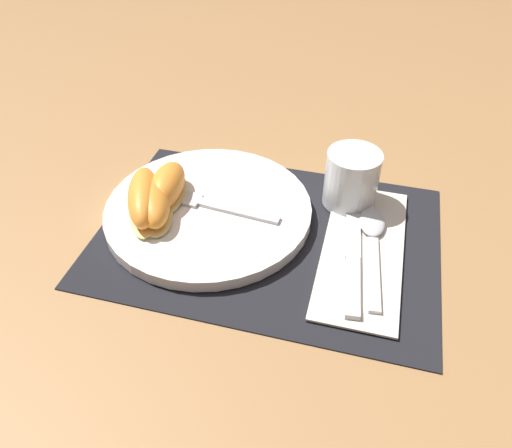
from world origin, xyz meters
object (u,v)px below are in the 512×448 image
object	(u,v)px
spoon	(372,234)
citrus_wedge_0	(167,187)
citrus_wedge_2	(153,203)
knife	(353,249)
citrus_wedge_1	(144,199)
plate	(209,210)
juice_glass	(351,182)
fork	(205,203)

from	to	relation	value
spoon	citrus_wedge_0	bearing A→B (deg)	-178.52
citrus_wedge_2	spoon	bearing A→B (deg)	8.45
knife	citrus_wedge_1	size ratio (longest dim) A/B	1.79
citrus_wedge_0	citrus_wedge_2	distance (m)	0.03
plate	juice_glass	xyz separation A→B (m)	(0.18, 0.08, 0.03)
plate	juice_glass	size ratio (longest dim) A/B	3.50
plate	citrus_wedge_2	size ratio (longest dim) A/B	2.37
plate	juice_glass	bearing A→B (deg)	23.37
citrus_wedge_1	spoon	bearing A→B (deg)	7.67
knife	citrus_wedge_2	size ratio (longest dim) A/B	1.99
plate	fork	distance (m)	0.01
plate	citrus_wedge_1	size ratio (longest dim) A/B	2.14
plate	citrus_wedge_1	bearing A→B (deg)	-158.53
citrus_wedge_2	citrus_wedge_1	bearing A→B (deg)	170.49
plate	knife	size ratio (longest dim) A/B	1.20
knife	fork	world-z (taller)	fork
citrus_wedge_1	citrus_wedge_2	bearing A→B (deg)	-9.51
fork	citrus_wedge_0	xyz separation A→B (m)	(-0.05, 0.00, 0.02)
fork	citrus_wedge_1	size ratio (longest dim) A/B	1.41
fork	juice_glass	bearing A→B (deg)	22.37
fork	citrus_wedge_1	bearing A→B (deg)	-156.08
plate	spoon	xyz separation A→B (m)	(0.22, 0.01, -0.00)
spoon	citrus_wedge_0	size ratio (longest dim) A/B	1.83
fork	spoon	bearing A→B (deg)	2.06
knife	spoon	distance (m)	0.04
plate	knife	xyz separation A→B (m)	(0.20, -0.02, -0.00)
fork	citrus_wedge_0	world-z (taller)	citrus_wedge_0
citrus_wedge_1	citrus_wedge_2	size ratio (longest dim) A/B	1.11
juice_glass	citrus_wedge_2	size ratio (longest dim) A/B	0.68
plate	citrus_wedge_0	xyz separation A→B (m)	(-0.06, 0.00, 0.03)
juice_glass	fork	size ratio (longest dim) A/B	0.43
knife	citrus_wedge_0	distance (m)	0.26
juice_glass	citrus_wedge_0	distance (m)	0.25
knife	fork	bearing A→B (deg)	173.35
knife	spoon	size ratio (longest dim) A/B	1.26
juice_glass	citrus_wedge_1	bearing A→B (deg)	-157.19
spoon	citrus_wedge_1	distance (m)	0.30
knife	citrus_wedge_2	world-z (taller)	citrus_wedge_2
juice_glass	citrus_wedge_0	size ratio (longest dim) A/B	0.79
plate	spoon	bearing A→B (deg)	2.51
knife	citrus_wedge_1	xyz separation A→B (m)	(-0.27, -0.01, 0.03)
plate	knife	distance (m)	0.20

